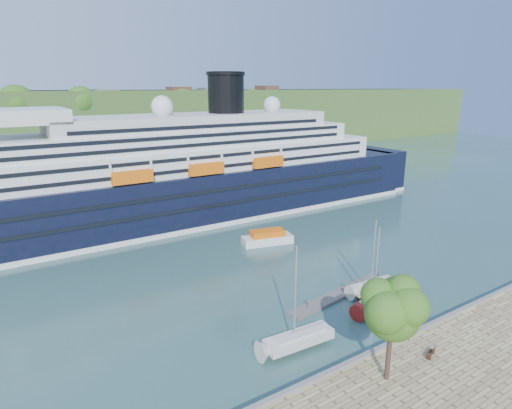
% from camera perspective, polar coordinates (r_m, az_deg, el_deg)
% --- Properties ---
extents(ground, '(400.00, 400.00, 0.00)m').
position_cam_1_polar(ground, '(46.93, 17.69, -18.05)').
color(ground, '#2C4F4C').
rests_on(ground, ground).
extents(far_hillside, '(400.00, 50.00, 24.00)m').
position_cam_1_polar(far_hillside, '(172.15, -22.74, 9.82)').
color(far_hillside, '#365421').
rests_on(far_hillside, ground).
extents(quay_coping, '(220.00, 0.50, 0.30)m').
position_cam_1_polar(quay_coping, '(46.21, 18.01, -16.96)').
color(quay_coping, slate).
rests_on(quay_coping, promenade).
extents(cruise_ship, '(125.90, 19.20, 28.24)m').
position_cam_1_polar(cruise_ship, '(82.09, -12.09, 7.25)').
color(cruise_ship, black).
rests_on(cruise_ship, ground).
extents(park_bench, '(1.52, 1.02, 0.90)m').
position_cam_1_polar(park_bench, '(45.15, 22.24, -17.78)').
color(park_bench, '#462414').
rests_on(park_bench, promenade).
extents(promenade_tree, '(6.21, 6.21, 10.28)m').
position_cam_1_polar(promenade_tree, '(38.63, 17.59, -15.15)').
color(promenade_tree, '#336A1C').
rests_on(promenade_tree, promenade).
extents(floating_pontoon, '(16.22, 3.96, 0.36)m').
position_cam_1_polar(floating_pontoon, '(55.59, 10.85, -11.76)').
color(floating_pontoon, slate).
rests_on(floating_pontoon, ground).
extents(sailboat_white_near, '(8.26, 2.74, 10.52)m').
position_cam_1_polar(sailboat_white_near, '(42.74, 5.88, -12.66)').
color(sailboat_white_near, silver).
rests_on(sailboat_white_near, ground).
extents(sailboat_red, '(7.85, 3.76, 9.78)m').
position_cam_1_polar(sailboat_red, '(51.85, 16.01, -8.42)').
color(sailboat_red, maroon).
rests_on(sailboat_red, ground).
extents(sailboat_white_far, '(7.37, 2.52, 9.36)m').
position_cam_1_polar(sailboat_white_far, '(55.63, 15.73, -6.97)').
color(sailboat_white_far, silver).
rests_on(sailboat_white_far, ground).
extents(tender_launch, '(8.95, 4.92, 2.35)m').
position_cam_1_polar(tender_launch, '(71.41, 1.52, -4.34)').
color(tender_launch, orange).
rests_on(tender_launch, ground).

